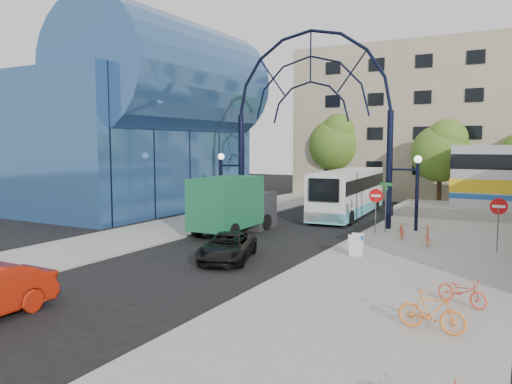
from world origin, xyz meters
The scene contains 19 objects.
ground centered at (0.00, 0.00, 0.00)m, with size 120.00×120.00×0.00m, color black.
sidewalk_east centered at (8.00, 4.00, 0.06)m, with size 8.00×56.00×0.12m, color gray.
plaza_west centered at (-6.50, 6.00, 0.06)m, with size 5.00×50.00×0.12m, color gray.
gateway_arch centered at (0.00, 14.00, 8.56)m, with size 13.64×0.44×12.10m.
stop_sign centered at (4.80, 12.00, 1.99)m, with size 0.80×0.07×2.50m.
do_not_enter_sign centered at (11.00, 10.00, 1.98)m, with size 0.76×0.07×2.48m.
street_name_sign centered at (5.20, 12.60, 2.13)m, with size 0.70×0.70×2.80m.
sandwich_board centered at (5.60, 5.98, 0.74)m, with size 0.55×0.61×0.99m.
transit_hall centered at (-15.30, 15.00, 6.70)m, with size 16.50×18.00×14.50m.
apartment_block centered at (2.00, 34.97, 7.00)m, with size 20.00×12.10×14.00m.
tree_north_a centered at (6.12, 25.93, 4.61)m, with size 4.48×4.48×7.00m.
tree_north_b centered at (-3.88, 29.93, 5.27)m, with size 5.12×5.12×8.00m.
city_bus centered at (0.96, 18.88, 1.68)m, with size 3.36×11.81×3.20m.
green_truck centered at (-2.43, 8.85, 1.62)m, with size 2.60×6.46×3.24m.
black_suv centered at (0.78, 3.00, 0.59)m, with size 1.96×4.26×1.18m, color black.
bike_near_a centered at (6.39, 11.34, 0.56)m, with size 0.59×1.68×0.88m, color #EE552F.
bike_near_b centered at (7.92, 10.03, 0.61)m, with size 0.46×1.64×0.99m, color #EC502F.
bike_far_a centered at (10.51, 1.00, 0.55)m, with size 0.57×1.64×0.86m, color #F24930.
bike_far_b centered at (10.06, -1.72, 0.65)m, with size 0.50×1.78×1.07m, color orange.
Camera 1 is at (12.15, -15.12, 5.04)m, focal length 35.00 mm.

